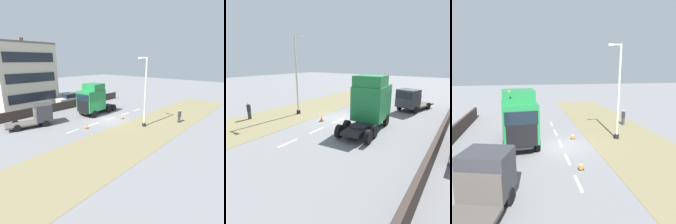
# 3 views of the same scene
# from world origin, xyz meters

# --- Properties ---
(ground_plane) EXTENTS (120.00, 120.00, 0.00)m
(ground_plane) POSITION_xyz_m (0.00, 0.00, 0.00)
(ground_plane) COLOR slate
(ground_plane) RESTS_ON ground
(grass_verge) EXTENTS (7.00, 44.00, 0.01)m
(grass_verge) POSITION_xyz_m (-6.00, 0.00, 0.01)
(grass_verge) COLOR olive
(grass_verge) RESTS_ON ground
(lane_markings) EXTENTS (0.16, 14.60, 0.00)m
(lane_markings) POSITION_xyz_m (0.00, -0.70, 0.00)
(lane_markings) COLOR white
(lane_markings) RESTS_ON ground
(boundary_wall) EXTENTS (0.25, 24.00, 1.32)m
(boundary_wall) POSITION_xyz_m (9.00, 0.00, 0.66)
(boundary_wall) COLOR #382D28
(boundary_wall) RESTS_ON ground
(lorry_cab) EXTENTS (3.24, 6.63, 4.72)m
(lorry_cab) POSITION_xyz_m (3.27, -0.43, 2.29)
(lorry_cab) COLOR black
(lorry_cab) RESTS_ON ground
(flatbed_truck) EXTENTS (3.46, 5.62, 2.61)m
(flatbed_truck) POSITION_xyz_m (4.68, 7.14, 1.38)
(flatbed_truck) COLOR #333338
(flatbed_truck) RESTS_ON ground
(lamp_post) EXTENTS (1.33, 0.42, 8.17)m
(lamp_post) POSITION_xyz_m (-5.10, -1.15, 3.69)
(lamp_post) COLOR black
(lamp_post) RESTS_ON ground
(pedestrian) EXTENTS (0.39, 0.39, 1.69)m
(pedestrian) POSITION_xyz_m (-7.73, -5.41, 0.83)
(pedestrian) COLOR #333338
(pedestrian) RESTS_ON ground
(traffic_cone_lead) EXTENTS (0.36, 0.36, 0.58)m
(traffic_cone_lead) POSITION_xyz_m (-0.55, 4.09, 0.28)
(traffic_cone_lead) COLOR black
(traffic_cone_lead) RESTS_ON ground
(traffic_cone_trailing) EXTENTS (0.36, 0.36, 0.58)m
(traffic_cone_trailing) POSITION_xyz_m (-1.28, -1.75, 0.28)
(traffic_cone_trailing) COLOR black
(traffic_cone_trailing) RESTS_ON ground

